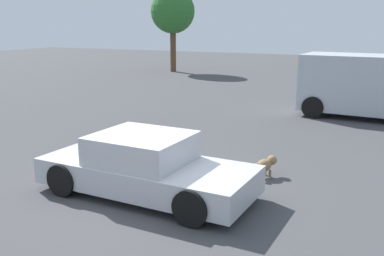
# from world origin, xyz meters

# --- Properties ---
(ground_plane) EXTENTS (80.00, 80.00, 0.00)m
(ground_plane) POSITION_xyz_m (0.00, 0.00, 0.00)
(ground_plane) COLOR #424244
(sedan_foreground) EXTENTS (4.26, 1.95, 1.20)m
(sedan_foreground) POSITION_xyz_m (-0.16, 0.20, 0.55)
(sedan_foreground) COLOR #B7BABF
(sedan_foreground) RESTS_ON ground_plane
(dog) EXTENTS (0.42, 0.58, 0.45)m
(dog) POSITION_xyz_m (1.66, 2.18, 0.28)
(dog) COLOR olive
(dog) RESTS_ON ground_plane
(van_white) EXTENTS (5.13, 2.42, 2.19)m
(van_white) POSITION_xyz_m (3.36, 9.67, 1.18)
(van_white) COLOR #B2B7C1
(van_white) RESTS_ON ground_plane
(tree_back_left) EXTENTS (2.95, 2.95, 5.51)m
(tree_back_left) POSITION_xyz_m (-10.21, 19.97, 3.99)
(tree_back_left) COLOR brown
(tree_back_left) RESTS_ON ground_plane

